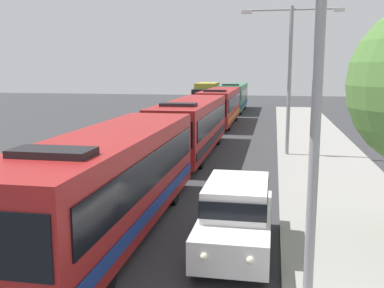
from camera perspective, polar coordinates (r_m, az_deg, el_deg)
bus_lead at (r=13.23m, az=-10.23°, el=-4.44°), size 2.58×11.57×3.21m
bus_second_in_line at (r=25.40m, az=-0.04°, el=2.50°), size 2.58×11.97×3.21m
bus_middle at (r=38.72m, az=3.63°, el=4.99°), size 2.58×11.59×3.21m
bus_fourth_in_line at (r=51.33m, az=5.35°, el=6.13°), size 2.58×11.65×3.21m
white_suv at (r=12.11m, az=5.73°, el=-8.92°), size 1.86×4.67×1.90m
box_truck_oncoming at (r=52.71m, az=1.85°, el=6.27°), size 2.35×6.84×3.15m
streetlamp_near at (r=8.74m, az=15.92°, el=8.88°), size 4.97×0.28×7.66m
streetlamp_mid at (r=24.88m, az=12.50°, el=9.85°), size 5.35×0.28×8.01m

